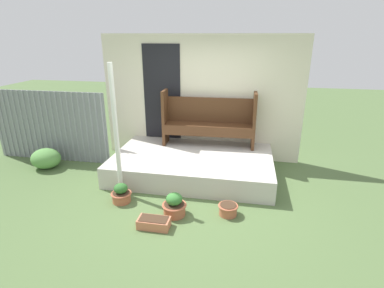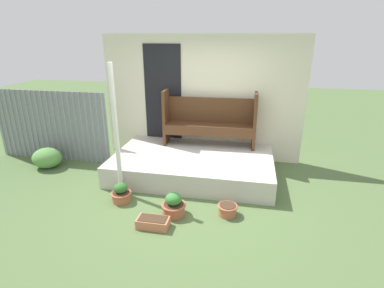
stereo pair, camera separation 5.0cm
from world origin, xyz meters
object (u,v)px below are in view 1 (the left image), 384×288
bench (209,119)px  flower_pot_middle (174,206)px  flower_pot_left (121,194)px  flower_pot_right (228,209)px  shrub_by_fence (46,158)px  planter_box_rect (154,223)px  support_post (116,133)px

bench → flower_pot_middle: size_ratio=5.03×
flower_pot_left → flower_pot_middle: 0.96m
flower_pot_middle → flower_pot_right: 0.81m
flower_pot_middle → shrub_by_fence: size_ratio=0.63×
flower_pot_middle → flower_pot_left: bearing=167.3°
planter_box_rect → support_post: bearing=135.6°
flower_pot_middle → planter_box_rect: 0.43m
support_post → shrub_by_fence: support_post is taller
planter_box_rect → shrub_by_fence: shrub_by_fence is taller
shrub_by_fence → flower_pot_middle: bearing=-21.8°
support_post → bench: support_post is taller
flower_pot_right → bench: bearing=106.2°
flower_pot_right → planter_box_rect: (-1.01, -0.51, -0.02)m
support_post → flower_pot_right: size_ratio=7.17×
flower_pot_left → flower_pot_right: (1.74, -0.06, -0.04)m
flower_pot_left → flower_pot_right: 1.74m
flower_pot_right → shrub_by_fence: bearing=164.6°
bench → flower_pot_right: size_ratio=6.16×
flower_pot_right → flower_pot_middle: bearing=-169.4°
flower_pot_left → flower_pot_middle: size_ratio=0.90×
flower_pot_middle → shrub_by_fence: (-2.98, 1.19, 0.05)m
flower_pot_left → flower_pot_middle: flower_pot_middle is taller
support_post → flower_pot_middle: bearing=-23.7°
support_post → flower_pot_left: 0.99m
flower_pot_middle → shrub_by_fence: bearing=158.2°
flower_pot_right → shrub_by_fence: (-3.78, 1.04, 0.11)m
flower_pot_middle → planter_box_rect: size_ratio=0.83×
flower_pot_middle → flower_pot_right: bearing=10.6°
flower_pot_right → support_post: bearing=170.4°
bench → flower_pot_left: (-1.17, -1.89, -0.82)m
planter_box_rect → flower_pot_right: bearing=26.7°
support_post → shrub_by_fence: (-1.93, 0.73, -0.89)m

